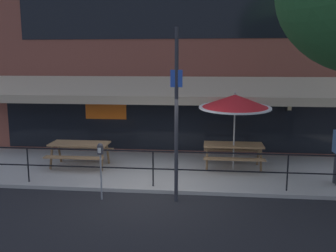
{
  "coord_description": "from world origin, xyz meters",
  "views": [
    {
      "loc": [
        1.39,
        -9.11,
        3.38
      ],
      "look_at": [
        0.26,
        1.6,
        1.5
      ],
      "focal_mm": 40.0,
      "sensor_mm": 36.0,
      "label": 1
    }
  ],
  "objects_px": {
    "picnic_table_left": "(80,148)",
    "street_sign_pole": "(176,115)",
    "picnic_table_centre": "(233,149)",
    "patio_umbrella_centre": "(235,102)",
    "parking_meter_near": "(100,154)"
  },
  "relations": [
    {
      "from": "picnic_table_left",
      "to": "picnic_table_centre",
      "type": "bearing_deg",
      "value": 3.89
    },
    {
      "from": "picnic_table_centre",
      "to": "patio_umbrella_centre",
      "type": "bearing_deg",
      "value": -90.0
    },
    {
      "from": "picnic_table_centre",
      "to": "street_sign_pole",
      "type": "distance_m",
      "value": 3.4
    },
    {
      "from": "picnic_table_left",
      "to": "picnic_table_centre",
      "type": "height_order",
      "value": "same"
    },
    {
      "from": "picnic_table_left",
      "to": "street_sign_pole",
      "type": "relative_size",
      "value": 0.44
    },
    {
      "from": "patio_umbrella_centre",
      "to": "parking_meter_near",
      "type": "distance_m",
      "value": 4.39
    },
    {
      "from": "picnic_table_left",
      "to": "street_sign_pole",
      "type": "xyz_separation_m",
      "value": [
        3.22,
        -2.36,
        1.42
      ]
    },
    {
      "from": "picnic_table_left",
      "to": "patio_umbrella_centre",
      "type": "xyz_separation_m",
      "value": [
        4.75,
        0.18,
        1.47
      ]
    },
    {
      "from": "parking_meter_near",
      "to": "picnic_table_left",
      "type": "bearing_deg",
      "value": 119.52
    },
    {
      "from": "picnic_table_centre",
      "to": "patio_umbrella_centre",
      "type": "xyz_separation_m",
      "value": [
        0.0,
        -0.15,
        1.47
      ]
    },
    {
      "from": "parking_meter_near",
      "to": "street_sign_pole",
      "type": "xyz_separation_m",
      "value": [
        1.84,
        0.08,
        0.98
      ]
    },
    {
      "from": "parking_meter_near",
      "to": "patio_umbrella_centre",
      "type": "bearing_deg",
      "value": 37.7
    },
    {
      "from": "patio_umbrella_centre",
      "to": "parking_meter_near",
      "type": "relative_size",
      "value": 1.67
    },
    {
      "from": "picnic_table_left",
      "to": "picnic_table_centre",
      "type": "xyz_separation_m",
      "value": [
        4.75,
        0.32,
        0.0
      ]
    },
    {
      "from": "patio_umbrella_centre",
      "to": "picnic_table_centre",
      "type": "bearing_deg",
      "value": 90.0
    }
  ]
}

